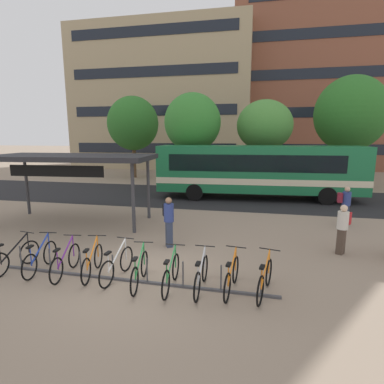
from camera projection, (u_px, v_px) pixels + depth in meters
The scene contains 25 objects.
ground at pixel (141, 275), 8.34m from camera, with size 200.00×200.00×0.00m, color gray.
bus_lane_asphalt at pixel (205, 196), 19.16m from camera, with size 80.00×7.20×0.01m, color #232326.
city_bus at pixel (259, 170), 18.19m from camera, with size 12.14×3.22×3.20m.
bike_rack at pixel (130, 278), 7.94m from camera, with size 7.67×0.25×0.70m.
parked_bicycle_black_0 at pixel (14, 257), 8.57m from camera, with size 0.52×1.71×0.99m.
parked_bicycle_blue_1 at pixel (40, 258), 8.50m from camera, with size 0.52×1.72×0.99m.
parked_bicycle_purple_2 at pixel (66, 262), 8.28m from camera, with size 0.52×1.72×0.99m.
parked_bicycle_orange_3 at pixel (92, 262), 8.24m from camera, with size 0.54×1.70×0.99m.
parked_bicycle_white_4 at pixel (117, 265), 8.06m from camera, with size 0.52×1.72×0.99m.
parked_bicycle_green_5 at pixel (140, 271), 7.71m from camera, with size 0.52×1.72×0.99m.
parked_bicycle_green_6 at pixel (171, 274), 7.53m from camera, with size 0.52×1.72×0.99m.
parked_bicycle_silver_7 at pixel (201, 276), 7.44m from camera, with size 0.52×1.72×0.99m.
parked_bicycle_orange_8 at pixel (232, 277), 7.38m from camera, with size 0.52×1.72×0.99m.
parked_bicycle_orange_9 at pixel (265, 280), 7.23m from camera, with size 0.58×1.69×0.99m.
transit_shelter at pixel (71, 159), 12.91m from camera, with size 7.06×3.45×2.98m.
commuter_maroon_pack_0 at pixel (345, 203), 12.76m from camera, with size 0.54×0.37×1.69m.
commuter_red_pack_1 at pixel (343, 226), 9.69m from camera, with size 0.55×0.60×1.63m.
commuter_black_pack_2 at pixel (169, 218), 10.33m from camera, with size 0.53×0.61×1.74m.
street_tree_0 at pixel (351, 114), 22.26m from camera, with size 5.15×5.15×8.13m.
street_tree_1 at pixel (193, 123), 21.41m from camera, with size 4.00×4.00×6.77m.
street_tree_2 at pixel (133, 124), 27.13m from camera, with size 4.55×4.55×7.28m.
street_tree_3 at pixel (265, 126), 21.67m from camera, with size 3.97×3.97×6.33m.
building_left_wing at pixel (167, 101), 38.40m from camera, with size 20.89×11.72×16.28m.
building_right_wing at pixel (334, 70), 37.34m from camera, with size 23.82×13.92×23.59m.
building_centre_block at pixel (217, 124), 47.40m from camera, with size 18.31×10.09×11.14m.
Camera 1 is at (2.95, -7.34, 3.77)m, focal length 28.28 mm.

